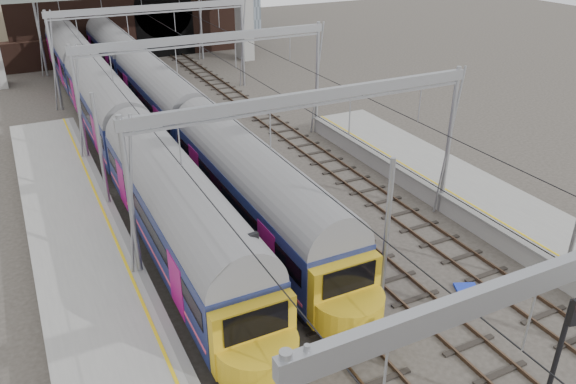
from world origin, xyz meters
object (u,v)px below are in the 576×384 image
train_second (105,105)px  signal_near_left (253,278)px  train_main (134,71)px  signal_near_centre (562,346)px

train_second → signal_near_left: train_second is taller
train_second → signal_near_left: 24.41m
train_main → signal_near_left: bearing=-95.6°
signal_near_left → train_main: bearing=74.5°
train_main → train_second: 9.64m
signal_near_left → signal_near_centre: 10.06m
train_second → signal_near_centre: train_second is taller
train_main → train_second: bearing=-114.5°
train_main → signal_near_centre: bearing=-84.8°
train_second → train_main: bearing=65.5°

